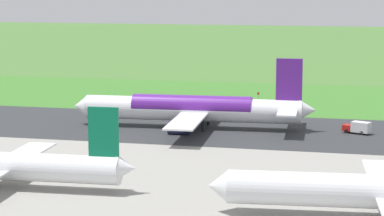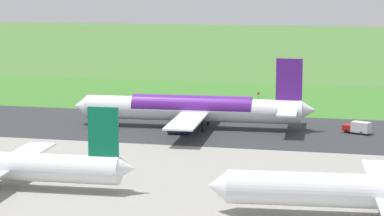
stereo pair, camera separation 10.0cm
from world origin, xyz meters
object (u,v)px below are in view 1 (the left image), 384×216
Objects in this scene: airliner_main at (194,109)px; no_stopping_sign at (258,96)px; traffic_cone_orange at (237,100)px; service_truck_baggage at (358,127)px.

airliner_main reaches higher than no_stopping_sign.
airliner_main is at bearing 86.20° from traffic_cone_orange.
traffic_cone_orange is at bearing -93.80° from airliner_main.
traffic_cone_orange is (-2.73, -41.05, -4.08)m from airliner_main.
airliner_main reaches higher than service_truck_baggage.
airliner_main is 98.39× the size of traffic_cone_orange.
airliner_main is 42.94m from no_stopping_sign.
service_truck_baggage is 2.70× the size of no_stopping_sign.
service_truck_baggage is 48.65m from no_stopping_sign.
no_stopping_sign is at bearing -101.46° from airliner_main.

